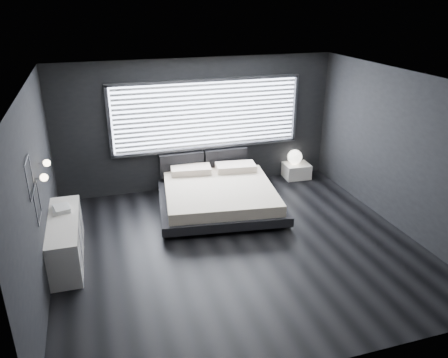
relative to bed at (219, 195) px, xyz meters
name	(u,v)px	position (x,y,z in m)	size (l,w,h in m)	color
room	(240,170)	(-0.10, -1.51, 1.12)	(6.04, 6.00, 2.80)	black
window	(207,115)	(0.10, 1.19, 1.33)	(4.14, 0.09, 1.52)	white
headboard	(204,162)	(-0.01, 1.13, 0.29)	(1.96, 0.16, 0.52)	black
sconce_near	(44,178)	(-2.98, -1.46, 1.32)	(0.18, 0.11, 0.11)	silver
sconce_far	(47,163)	(-2.98, -0.86, 1.32)	(0.18, 0.11, 0.11)	silver
wall_art_upper	(29,177)	(-3.08, -2.06, 1.57)	(0.01, 0.48, 0.48)	#47474C
wall_art_lower	(37,203)	(-3.08, -1.81, 1.10)	(0.01, 0.48, 0.48)	#47474C
bed	(219,195)	(0.00, 0.00, 0.00)	(2.64, 2.55, 0.61)	black
nightstand	(296,171)	(2.18, 0.99, -0.12)	(0.58, 0.48, 0.34)	white
orb_lamp	(295,157)	(2.14, 1.03, 0.22)	(0.34, 0.34, 0.34)	white
dresser	(65,239)	(-2.88, -1.05, 0.07)	(0.53, 1.79, 0.71)	white
book_stack	(61,209)	(-2.89, -0.72, 0.46)	(0.31, 0.39, 0.07)	silver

